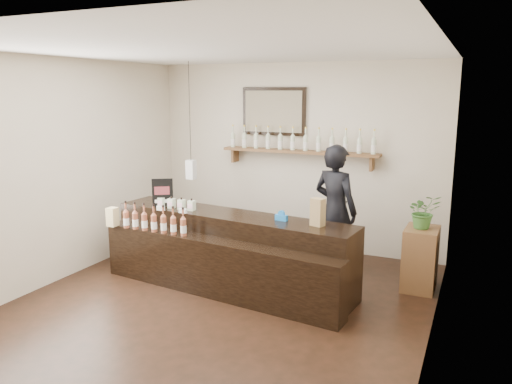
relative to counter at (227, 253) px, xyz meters
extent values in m
plane|color=black|center=(0.18, -0.58, -0.42)|extent=(5.00, 5.00, 0.00)
plane|color=beige|center=(0.18, 1.92, 0.98)|extent=(4.50, 0.00, 4.50)
plane|color=beige|center=(0.18, -3.08, 0.98)|extent=(4.50, 0.00, 4.50)
plane|color=beige|center=(-2.07, -0.58, 0.98)|extent=(0.00, 5.00, 5.00)
plane|color=beige|center=(2.43, -0.58, 0.98)|extent=(0.00, 5.00, 5.00)
plane|color=white|center=(0.18, -0.58, 2.38)|extent=(5.00, 5.00, 0.00)
cube|color=brown|center=(0.28, 1.79, 1.08)|extent=(2.40, 0.25, 0.04)
cube|color=brown|center=(-0.80, 1.82, 0.96)|extent=(0.04, 0.20, 0.20)
cube|color=brown|center=(1.36, 1.82, 0.96)|extent=(0.04, 0.20, 0.20)
cube|color=black|center=(-0.17, 1.89, 1.66)|extent=(1.02, 0.04, 0.72)
cube|color=brown|center=(-0.17, 1.86, 1.66)|extent=(0.92, 0.01, 0.62)
cube|color=white|center=(-1.12, 1.02, 0.83)|extent=(0.12, 0.12, 0.28)
cylinder|color=black|center=(-1.12, 1.02, 1.67)|extent=(0.01, 0.01, 1.41)
cylinder|color=beige|center=(-0.82, 1.79, 1.20)|extent=(0.07, 0.07, 0.20)
cone|color=beige|center=(-0.82, 1.79, 1.33)|extent=(0.07, 0.07, 0.05)
cylinder|color=beige|center=(-0.82, 1.79, 1.39)|extent=(0.02, 0.02, 0.07)
cylinder|color=gold|center=(-0.82, 1.79, 1.43)|extent=(0.03, 0.03, 0.02)
cylinder|color=white|center=(-0.82, 1.79, 1.18)|extent=(0.07, 0.07, 0.09)
cylinder|color=beige|center=(-0.62, 1.79, 1.20)|extent=(0.07, 0.07, 0.20)
cone|color=beige|center=(-0.62, 1.79, 1.33)|extent=(0.07, 0.07, 0.05)
cylinder|color=beige|center=(-0.62, 1.79, 1.39)|extent=(0.02, 0.02, 0.07)
cylinder|color=gold|center=(-0.62, 1.79, 1.43)|extent=(0.03, 0.03, 0.02)
cylinder|color=white|center=(-0.62, 1.79, 1.18)|extent=(0.07, 0.07, 0.09)
cylinder|color=beige|center=(-0.42, 1.79, 1.20)|extent=(0.07, 0.07, 0.20)
cone|color=beige|center=(-0.42, 1.79, 1.33)|extent=(0.07, 0.07, 0.05)
cylinder|color=beige|center=(-0.42, 1.79, 1.39)|extent=(0.02, 0.02, 0.07)
cylinder|color=gold|center=(-0.42, 1.79, 1.43)|extent=(0.03, 0.03, 0.02)
cylinder|color=white|center=(-0.42, 1.79, 1.18)|extent=(0.07, 0.07, 0.09)
cylinder|color=beige|center=(-0.22, 1.79, 1.20)|extent=(0.07, 0.07, 0.20)
cone|color=beige|center=(-0.22, 1.79, 1.33)|extent=(0.07, 0.07, 0.05)
cylinder|color=beige|center=(-0.22, 1.79, 1.39)|extent=(0.02, 0.02, 0.07)
cylinder|color=gold|center=(-0.22, 1.79, 1.43)|extent=(0.03, 0.03, 0.02)
cylinder|color=white|center=(-0.22, 1.79, 1.18)|extent=(0.07, 0.07, 0.09)
cylinder|color=beige|center=(-0.02, 1.79, 1.20)|extent=(0.07, 0.07, 0.20)
cone|color=beige|center=(-0.02, 1.79, 1.33)|extent=(0.07, 0.07, 0.05)
cylinder|color=beige|center=(-0.02, 1.79, 1.39)|extent=(0.02, 0.02, 0.07)
cylinder|color=gold|center=(-0.02, 1.79, 1.43)|extent=(0.03, 0.03, 0.02)
cylinder|color=white|center=(-0.02, 1.79, 1.18)|extent=(0.07, 0.07, 0.09)
cylinder|color=beige|center=(0.18, 1.79, 1.20)|extent=(0.07, 0.07, 0.20)
cone|color=beige|center=(0.18, 1.79, 1.33)|extent=(0.07, 0.07, 0.05)
cylinder|color=beige|center=(0.18, 1.79, 1.39)|extent=(0.02, 0.02, 0.07)
cylinder|color=gold|center=(0.18, 1.79, 1.43)|extent=(0.03, 0.03, 0.02)
cylinder|color=white|center=(0.18, 1.79, 1.18)|extent=(0.07, 0.07, 0.09)
cylinder|color=beige|center=(0.38, 1.79, 1.20)|extent=(0.07, 0.07, 0.20)
cone|color=beige|center=(0.38, 1.79, 1.33)|extent=(0.07, 0.07, 0.05)
cylinder|color=beige|center=(0.38, 1.79, 1.39)|extent=(0.02, 0.02, 0.07)
cylinder|color=gold|center=(0.38, 1.79, 1.43)|extent=(0.03, 0.03, 0.02)
cylinder|color=white|center=(0.38, 1.79, 1.18)|extent=(0.07, 0.07, 0.09)
cylinder|color=beige|center=(0.58, 1.79, 1.20)|extent=(0.07, 0.07, 0.20)
cone|color=beige|center=(0.58, 1.79, 1.33)|extent=(0.07, 0.07, 0.05)
cylinder|color=beige|center=(0.58, 1.79, 1.39)|extent=(0.02, 0.02, 0.07)
cylinder|color=gold|center=(0.58, 1.79, 1.43)|extent=(0.03, 0.03, 0.02)
cylinder|color=white|center=(0.58, 1.79, 1.18)|extent=(0.07, 0.07, 0.09)
cylinder|color=beige|center=(0.78, 1.79, 1.20)|extent=(0.07, 0.07, 0.20)
cone|color=beige|center=(0.78, 1.79, 1.33)|extent=(0.07, 0.07, 0.05)
cylinder|color=beige|center=(0.78, 1.79, 1.39)|extent=(0.02, 0.02, 0.07)
cylinder|color=gold|center=(0.78, 1.79, 1.43)|extent=(0.03, 0.03, 0.02)
cylinder|color=white|center=(0.78, 1.79, 1.18)|extent=(0.07, 0.07, 0.09)
cylinder|color=beige|center=(0.98, 1.79, 1.20)|extent=(0.07, 0.07, 0.20)
cone|color=beige|center=(0.98, 1.79, 1.33)|extent=(0.07, 0.07, 0.05)
cylinder|color=beige|center=(0.98, 1.79, 1.39)|extent=(0.02, 0.02, 0.07)
cylinder|color=gold|center=(0.98, 1.79, 1.43)|extent=(0.03, 0.03, 0.02)
cylinder|color=white|center=(0.98, 1.79, 1.18)|extent=(0.07, 0.07, 0.09)
cylinder|color=beige|center=(1.18, 1.79, 1.20)|extent=(0.07, 0.07, 0.20)
cone|color=beige|center=(1.18, 1.79, 1.33)|extent=(0.07, 0.07, 0.05)
cylinder|color=beige|center=(1.18, 1.79, 1.39)|extent=(0.02, 0.02, 0.07)
cylinder|color=gold|center=(1.18, 1.79, 1.43)|extent=(0.03, 0.03, 0.02)
cylinder|color=white|center=(1.18, 1.79, 1.18)|extent=(0.07, 0.07, 0.09)
cylinder|color=beige|center=(1.38, 1.79, 1.20)|extent=(0.07, 0.07, 0.20)
cone|color=beige|center=(1.38, 1.79, 1.33)|extent=(0.07, 0.07, 0.05)
cylinder|color=beige|center=(1.38, 1.79, 1.39)|extent=(0.02, 0.02, 0.07)
cylinder|color=gold|center=(1.38, 1.79, 1.43)|extent=(0.03, 0.03, 0.02)
cylinder|color=white|center=(1.38, 1.79, 1.18)|extent=(0.07, 0.07, 0.09)
cube|color=black|center=(0.01, 0.12, 0.03)|extent=(3.26, 0.92, 0.90)
cube|color=black|center=(0.01, -0.31, -0.08)|extent=(3.23, 0.64, 0.68)
cube|color=white|center=(-0.89, -0.09, 0.50)|extent=(0.10, 0.04, 0.05)
cube|color=white|center=(-0.56, -0.09, 0.50)|extent=(0.10, 0.04, 0.05)
cube|color=tan|center=(-1.49, -0.31, 0.32)|extent=(0.12, 0.12, 0.12)
cube|color=tan|center=(-1.49, -0.31, 0.44)|extent=(0.12, 0.12, 0.12)
cube|color=beige|center=(-0.99, 0.07, 0.54)|extent=(0.08, 0.08, 0.13)
cube|color=#FAC3D2|center=(-0.99, 0.03, 0.54)|extent=(0.07, 0.00, 0.06)
cylinder|color=black|center=(-0.99, 0.07, 0.61)|extent=(0.02, 0.02, 0.03)
cube|color=beige|center=(-0.83, 0.07, 0.54)|extent=(0.08, 0.08, 0.13)
cube|color=#FAC3D2|center=(-0.83, 0.03, 0.54)|extent=(0.07, 0.00, 0.06)
cylinder|color=black|center=(-0.83, 0.07, 0.61)|extent=(0.02, 0.02, 0.03)
cube|color=beige|center=(-0.68, 0.07, 0.54)|extent=(0.08, 0.08, 0.13)
cube|color=#FAC3D2|center=(-0.68, 0.03, 0.54)|extent=(0.07, 0.00, 0.06)
cylinder|color=black|center=(-0.68, 0.07, 0.61)|extent=(0.02, 0.02, 0.03)
cube|color=beige|center=(-0.53, 0.07, 0.54)|extent=(0.08, 0.08, 0.13)
cube|color=#FAC3D2|center=(-0.53, 0.03, 0.54)|extent=(0.07, 0.00, 0.06)
cylinder|color=black|center=(-0.53, 0.07, 0.61)|extent=(0.02, 0.02, 0.03)
cylinder|color=brown|center=(-1.27, -0.31, 0.36)|extent=(0.07, 0.07, 0.20)
cone|color=brown|center=(-1.27, -0.31, 0.49)|extent=(0.07, 0.07, 0.05)
cylinder|color=brown|center=(-1.27, -0.31, 0.55)|extent=(0.02, 0.02, 0.07)
cylinder|color=black|center=(-1.27, -0.31, 0.59)|extent=(0.03, 0.03, 0.02)
cylinder|color=white|center=(-1.27, -0.31, 0.34)|extent=(0.07, 0.07, 0.09)
cylinder|color=brown|center=(-1.13, -0.31, 0.36)|extent=(0.07, 0.07, 0.20)
cone|color=brown|center=(-1.13, -0.31, 0.49)|extent=(0.07, 0.07, 0.05)
cylinder|color=brown|center=(-1.13, -0.31, 0.55)|extent=(0.02, 0.02, 0.07)
cylinder|color=black|center=(-1.13, -0.31, 0.59)|extent=(0.03, 0.03, 0.02)
cylinder|color=white|center=(-1.13, -0.31, 0.34)|extent=(0.07, 0.07, 0.09)
cylinder|color=brown|center=(-0.99, -0.31, 0.36)|extent=(0.07, 0.07, 0.20)
cone|color=brown|center=(-0.99, -0.31, 0.49)|extent=(0.07, 0.07, 0.05)
cylinder|color=brown|center=(-0.99, -0.31, 0.55)|extent=(0.02, 0.02, 0.07)
cylinder|color=black|center=(-0.99, -0.31, 0.59)|extent=(0.03, 0.03, 0.02)
cylinder|color=white|center=(-0.99, -0.31, 0.34)|extent=(0.07, 0.07, 0.09)
cylinder|color=brown|center=(-0.84, -0.31, 0.36)|extent=(0.07, 0.07, 0.20)
cone|color=brown|center=(-0.84, -0.31, 0.49)|extent=(0.07, 0.07, 0.05)
cylinder|color=brown|center=(-0.84, -0.31, 0.55)|extent=(0.02, 0.02, 0.07)
cylinder|color=black|center=(-0.84, -0.31, 0.59)|extent=(0.03, 0.03, 0.02)
cylinder|color=white|center=(-0.84, -0.31, 0.34)|extent=(0.07, 0.07, 0.09)
cylinder|color=brown|center=(-0.70, -0.31, 0.36)|extent=(0.07, 0.07, 0.20)
cone|color=brown|center=(-0.70, -0.31, 0.49)|extent=(0.07, 0.07, 0.05)
cylinder|color=brown|center=(-0.70, -0.31, 0.55)|extent=(0.02, 0.02, 0.07)
cylinder|color=black|center=(-0.70, -0.31, 0.59)|extent=(0.03, 0.03, 0.02)
cylinder|color=white|center=(-0.70, -0.31, 0.34)|extent=(0.07, 0.07, 0.09)
cylinder|color=brown|center=(-0.56, -0.31, 0.36)|extent=(0.07, 0.07, 0.20)
cone|color=brown|center=(-0.56, -0.31, 0.49)|extent=(0.07, 0.07, 0.05)
cylinder|color=brown|center=(-0.56, -0.31, 0.55)|extent=(0.02, 0.02, 0.07)
cylinder|color=black|center=(-0.56, -0.31, 0.59)|extent=(0.03, 0.03, 0.02)
cylinder|color=white|center=(-0.56, -0.31, 0.34)|extent=(0.07, 0.07, 0.09)
cylinder|color=brown|center=(-0.42, -0.31, 0.36)|extent=(0.07, 0.07, 0.20)
cone|color=brown|center=(-0.42, -0.31, 0.49)|extent=(0.07, 0.07, 0.05)
cylinder|color=brown|center=(-0.42, -0.31, 0.55)|extent=(0.02, 0.02, 0.07)
cylinder|color=black|center=(-0.42, -0.31, 0.59)|extent=(0.03, 0.03, 0.02)
cylinder|color=white|center=(-0.42, -0.31, 0.34)|extent=(0.07, 0.07, 0.09)
cube|color=black|center=(-0.97, 0.08, 0.66)|extent=(0.24, 0.16, 0.38)
cube|color=maroon|center=(-0.97, 0.07, 0.70)|extent=(0.16, 0.11, 0.11)
cube|color=white|center=(-0.97, 0.07, 0.56)|extent=(0.16, 0.11, 0.04)
cube|color=olive|center=(1.14, 0.03, 0.63)|extent=(0.17, 0.15, 0.31)
cube|color=black|center=(1.14, -0.02, 0.59)|extent=(0.09, 0.03, 0.06)
cube|color=blue|center=(0.69, 0.07, 0.51)|extent=(0.15, 0.07, 0.07)
cylinder|color=blue|center=(0.69, 0.07, 0.56)|extent=(0.08, 0.04, 0.08)
cube|color=brown|center=(2.18, 0.91, -0.04)|extent=(0.39, 0.53, 0.77)
imported|color=#3A6B2A|center=(2.18, 0.91, 0.55)|extent=(0.49, 0.46, 0.42)
imported|color=black|center=(1.09, 0.97, 0.55)|extent=(0.83, 0.68, 1.95)
camera|label=1|loc=(2.76, -5.19, 1.96)|focal=35.00mm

